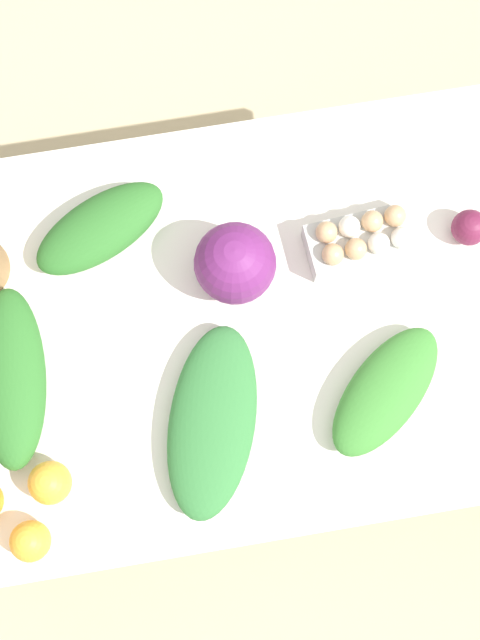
% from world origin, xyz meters
% --- Properties ---
extents(ground_plane, '(8.00, 8.00, 0.00)m').
position_xyz_m(ground_plane, '(0.00, 0.00, 0.00)').
color(ground_plane, '#C6B289').
extents(dining_table, '(1.39, 0.87, 0.72)m').
position_xyz_m(dining_table, '(0.00, 0.00, 0.62)').
color(dining_table, silver).
rests_on(dining_table, ground_plane).
extents(cabbage_purple, '(0.16, 0.16, 0.16)m').
position_xyz_m(cabbage_purple, '(-0.01, -0.10, 0.80)').
color(cabbage_purple, '#6B2366').
rests_on(cabbage_purple, dining_table).
extents(egg_carton, '(0.23, 0.12, 0.09)m').
position_xyz_m(egg_carton, '(-0.27, -0.12, 0.76)').
color(egg_carton, '#B7B7B2').
rests_on(egg_carton, dining_table).
extents(greens_bunch_scallion, '(0.32, 0.24, 0.08)m').
position_xyz_m(greens_bunch_scallion, '(0.25, -0.23, 0.76)').
color(greens_bunch_scallion, '#2D6B28').
rests_on(greens_bunch_scallion, dining_table).
extents(greens_bunch_chard, '(0.31, 0.30, 0.08)m').
position_xyz_m(greens_bunch_chard, '(-0.25, 0.19, 0.75)').
color(greens_bunch_chard, '#3D8433').
rests_on(greens_bunch_chard, dining_table).
extents(greens_bunch_kale, '(0.27, 0.41, 0.07)m').
position_xyz_m(greens_bunch_kale, '(0.09, 0.19, 0.75)').
color(greens_bunch_kale, '#337538').
rests_on(greens_bunch_kale, dining_table).
extents(greens_bunch_dandelion, '(0.16, 0.37, 0.09)m').
position_xyz_m(greens_bunch_dandelion, '(0.46, 0.05, 0.76)').
color(greens_bunch_dandelion, '#2D6B28').
rests_on(greens_bunch_dandelion, dining_table).
extents(beet_root, '(0.07, 0.07, 0.07)m').
position_xyz_m(beet_root, '(-0.49, -0.11, 0.75)').
color(beet_root, maroon).
rests_on(beet_root, dining_table).
extents(orange_1, '(0.08, 0.08, 0.08)m').
position_xyz_m(orange_1, '(0.41, 0.26, 0.76)').
color(orange_1, '#F9A833').
rests_on(orange_1, dining_table).
extents(orange_2, '(0.08, 0.08, 0.08)m').
position_xyz_m(orange_2, '(0.46, 0.36, 0.76)').
color(orange_2, '#F9A833').
rests_on(orange_2, dining_table).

